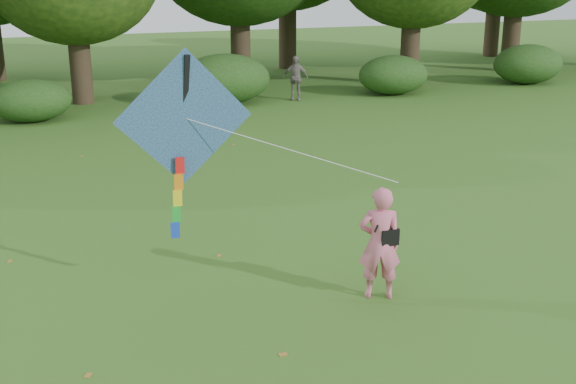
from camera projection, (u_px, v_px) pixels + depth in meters
name	position (u px, v px, depth m)	size (l,w,h in m)	color
ground	(388.00, 321.00, 10.56)	(100.00, 100.00, 0.00)	#265114
man_kite_flyer	(380.00, 243.00, 11.10)	(0.66, 0.43, 1.80)	#DE6888
bystander_right	(295.00, 78.00, 27.98)	(1.01, 0.42, 1.72)	gray
crossbody_bag	(388.00, 236.00, 11.08)	(0.43, 0.20, 0.71)	black
flying_kite	(185.00, 122.00, 10.83)	(3.97, 1.69, 2.96)	#2768AA
shrub_band	(127.00, 88.00, 25.65)	(39.15, 3.22, 1.88)	#264919
fallen_leaves	(137.00, 293.00, 11.47)	(7.15, 15.41, 0.01)	olive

